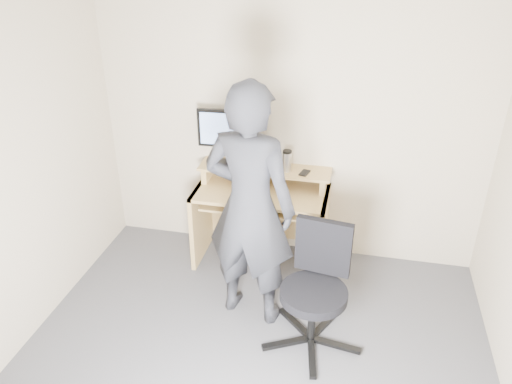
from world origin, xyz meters
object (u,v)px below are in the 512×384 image
at_px(person, 250,208).
at_px(office_chair, 317,283).
at_px(monitor, 228,132).
at_px(desk, 263,206).

bearing_deg(person, office_chair, 171.13).
bearing_deg(office_chair, monitor, 140.34).
xyz_separation_m(desk, office_chair, (0.61, -0.99, -0.03)).
bearing_deg(monitor, desk, -16.04).
distance_m(office_chair, person, 0.74).
distance_m(desk, person, 0.91).
xyz_separation_m(desk, monitor, (-0.34, 0.08, 0.67)).
bearing_deg(person, desk, -75.12).
bearing_deg(person, monitor, -54.80).
height_order(monitor, office_chair, monitor).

